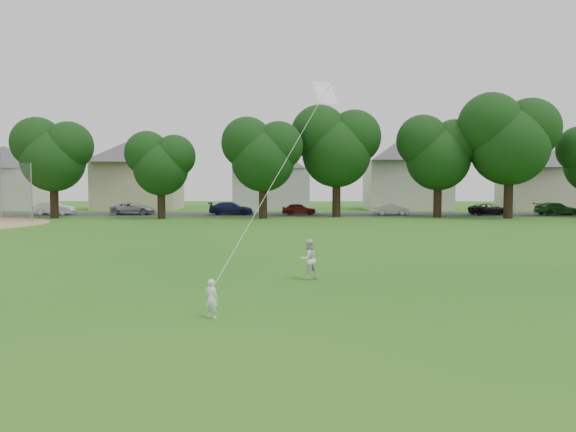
{
  "coord_description": "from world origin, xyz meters",
  "views": [
    {
      "loc": [
        2.4,
        -14.9,
        3.35
      ],
      "look_at": [
        2.27,
        2.0,
        2.3
      ],
      "focal_mm": 35.0,
      "sensor_mm": 36.0,
      "label": 1
    }
  ],
  "objects": [
    {
      "name": "toddler",
      "position": [
        0.42,
        -1.35,
        0.48
      ],
      "size": [
        0.42,
        0.35,
        0.97
      ],
      "primitive_type": "imported",
      "rotation": [
        0.0,
        0.0,
        2.73
      ],
      "color": "white",
      "rests_on": "ground"
    },
    {
      "name": "tree_row",
      "position": [
        4.48,
        36.62,
        6.45
      ],
      "size": [
        79.9,
        8.79,
        11.58
      ],
      "color": "black",
      "rests_on": "ground"
    },
    {
      "name": "street",
      "position": [
        0.0,
        42.0,
        0.01
      ],
      "size": [
        90.0,
        7.0,
        0.01
      ],
      "primitive_type": "cube",
      "color": "#2D2D30",
      "rests_on": "ground"
    },
    {
      "name": "older_boy",
      "position": [
        2.95,
        4.06,
        0.69
      ],
      "size": [
        0.85,
        0.81,
        1.39
      ],
      "primitive_type": "imported",
      "rotation": [
        0.0,
        0.0,
        3.72
      ],
      "color": "silver",
      "rests_on": "ground"
    },
    {
      "name": "parked_cars",
      "position": [
        4.84,
        41.0,
        0.62
      ],
      "size": [
        72.46,
        2.25,
        1.28
      ],
      "color": "black",
      "rests_on": "ground"
    },
    {
      "name": "kite",
      "position": [
        2.04,
        2.79,
        3.73
      ],
      "size": [
        2.22,
        4.66,
        10.77
      ],
      "color": "white",
      "rests_on": "ground"
    },
    {
      "name": "house_row",
      "position": [
        -0.88,
        52.0,
        4.96
      ],
      "size": [
        77.35,
        14.19,
        10.48
      ],
      "color": "silver",
      "rests_on": "ground"
    },
    {
      "name": "ground",
      "position": [
        0.0,
        0.0,
        0.0
      ],
      "size": [
        160.0,
        160.0,
        0.0
      ],
      "primitive_type": "plane",
      "color": "#1C5F15",
      "rests_on": "ground"
    }
  ]
}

